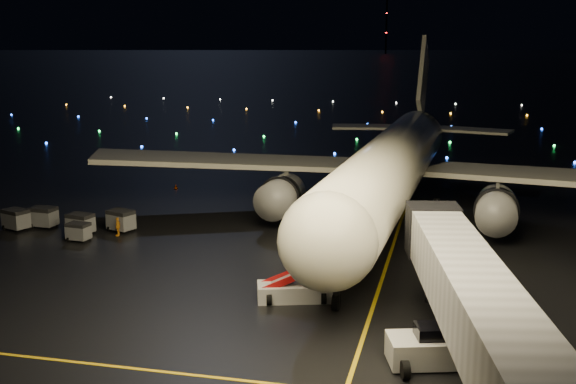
% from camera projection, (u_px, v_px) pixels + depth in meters
% --- Properties ---
extents(ground, '(2000.00, 2000.00, 0.00)m').
position_uv_depth(ground, '(422.00, 75.00, 332.93)').
color(ground, black).
rests_on(ground, ground).
extents(lane_centre, '(0.25, 80.00, 0.02)m').
position_uv_depth(lane_centre, '(392.00, 249.00, 58.93)').
color(lane_centre, gold).
rests_on(lane_centre, ground).
extents(lane_cross, '(60.00, 0.25, 0.02)m').
position_uv_depth(lane_cross, '(34.00, 357.00, 38.92)').
color(lane_cross, gold).
rests_on(lane_cross, ground).
extents(airliner, '(63.24, 60.37, 17.13)m').
position_uv_depth(airliner, '(396.00, 127.00, 68.57)').
color(airliner, silver).
rests_on(airliner, ground).
extents(pushback_tug, '(5.05, 3.58, 2.17)m').
position_uv_depth(pushback_tug, '(432.00, 345.00, 37.93)').
color(pushback_tug, silver).
rests_on(pushback_tug, ground).
extents(belt_loader, '(7.56, 4.02, 3.54)m').
position_uv_depth(belt_loader, '(295.00, 274.00, 47.15)').
color(belt_loader, silver).
rests_on(belt_loader, ground).
extents(crew_c, '(0.53, 1.01, 1.66)m').
position_uv_depth(crew_c, '(118.00, 227.00, 62.68)').
color(crew_c, orange).
rests_on(crew_c, ground).
extents(safety_cone_0, '(0.47, 0.47, 0.49)m').
position_uv_depth(safety_cone_0, '(320.00, 240.00, 60.61)').
color(safety_cone_0, '#FF4702').
rests_on(safety_cone_0, ground).
extents(safety_cone_1, '(0.49, 0.49, 0.46)m').
position_uv_depth(safety_cone_1, '(313.00, 217.00, 68.65)').
color(safety_cone_1, '#FF4702').
rests_on(safety_cone_1, ground).
extents(safety_cone_2, '(0.60, 0.60, 0.53)m').
position_uv_depth(safety_cone_2, '(266.00, 213.00, 70.01)').
color(safety_cone_2, '#FF4702').
rests_on(safety_cone_2, ground).
extents(safety_cone_3, '(0.59, 0.59, 0.55)m').
position_uv_depth(safety_cone_3, '(176.00, 187.00, 82.29)').
color(safety_cone_3, '#FF4702').
rests_on(safety_cone_3, ground).
extents(radio_mast, '(1.80, 1.80, 64.00)m').
position_uv_depth(radio_mast, '(386.00, 23.00, 758.48)').
color(radio_mast, black).
rests_on(radio_mast, ground).
extents(taxiway_lights, '(164.00, 92.00, 0.36)m').
position_uv_depth(taxiway_lights, '(373.00, 121.00, 148.20)').
color(taxiway_lights, black).
rests_on(taxiway_lights, ground).
extents(baggage_cart_0, '(1.97, 1.49, 1.56)m').
position_uv_depth(baggage_cart_0, '(78.00, 232.00, 61.14)').
color(baggage_cart_0, gray).
rests_on(baggage_cart_0, ground).
extents(baggage_cart_1, '(2.64, 2.24, 1.90)m').
position_uv_depth(baggage_cart_1, '(121.00, 221.00, 64.18)').
color(baggage_cart_1, gray).
rests_on(baggage_cart_1, ground).
extents(baggage_cart_2, '(2.40, 1.90, 1.83)m').
position_uv_depth(baggage_cart_2, '(81.00, 224.00, 63.21)').
color(baggage_cart_2, gray).
rests_on(baggage_cart_2, ground).
extents(baggage_cart_3, '(2.61, 2.22, 1.88)m').
position_uv_depth(baggage_cart_3, '(16.00, 220.00, 64.65)').
color(baggage_cart_3, gray).
rests_on(baggage_cart_3, ground).
extents(baggage_cart_4, '(2.33, 1.73, 1.88)m').
position_uv_depth(baggage_cart_4, '(44.00, 217.00, 65.46)').
color(baggage_cart_4, gray).
rests_on(baggage_cart_4, ground).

